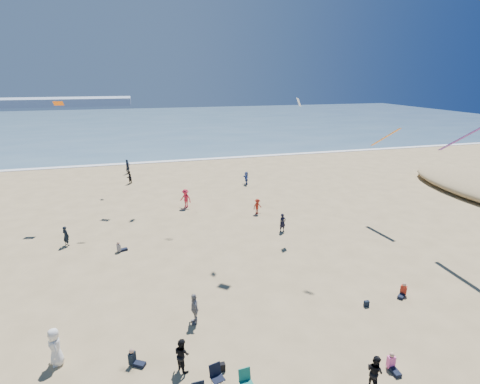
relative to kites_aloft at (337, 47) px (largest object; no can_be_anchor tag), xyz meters
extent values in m
cube|color=#476B84|center=(-11.11, 80.77, -14.59)|extent=(220.00, 100.00, 0.06)
cube|color=white|center=(-11.11, 30.77, -14.58)|extent=(220.00, 1.20, 0.08)
imported|color=black|center=(-16.18, 24.80, -13.67)|extent=(0.79, 0.83, 1.91)
imported|color=gray|center=(-12.47, -9.29, -13.75)|extent=(0.50, 1.05, 1.75)
imported|color=black|center=(-20.57, 2.85, -13.83)|extent=(0.69, 0.67, 1.59)
imported|color=red|center=(-10.48, 9.14, -13.68)|extent=(1.37, 1.35, 1.90)
imported|color=#38519B|center=(-2.30, 15.54, -13.84)|extent=(0.49, 1.47, 1.57)
imported|color=black|center=(-5.83, -15.59, -13.85)|extent=(0.75, 0.87, 1.55)
imported|color=#9E2416|center=(-4.12, 5.61, -13.90)|extent=(1.07, 0.85, 1.46)
imported|color=white|center=(-19.00, -10.56, -13.70)|extent=(0.80, 1.02, 1.84)
imported|color=black|center=(-13.51, -12.42, -13.83)|extent=(0.90, 0.96, 1.58)
imported|color=black|center=(-15.99, 19.62, -13.83)|extent=(0.95, 0.98, 1.59)
imported|color=black|center=(-3.41, 0.92, -13.83)|extent=(0.64, 0.49, 1.59)
cube|color=black|center=(-11.83, -12.99, -14.43)|extent=(0.30, 0.22, 0.38)
cube|color=black|center=(-2.76, -10.43, -14.45)|extent=(0.28, 0.18, 0.34)
cube|color=white|center=(-1.77, 2.38, -4.06)|extent=(0.39, 0.63, 0.68)
cube|color=#FF660D|center=(-21.01, 9.90, -4.30)|extent=(0.89, 0.45, 0.38)
cube|color=#5D238C|center=(7.24, -5.29, -6.21)|extent=(0.35, 3.14, 2.21)
cube|color=orange|center=(6.30, 1.71, -7.14)|extent=(0.35, 2.64, 1.87)
camera|label=1|loc=(-14.68, -26.33, -1.97)|focal=28.00mm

